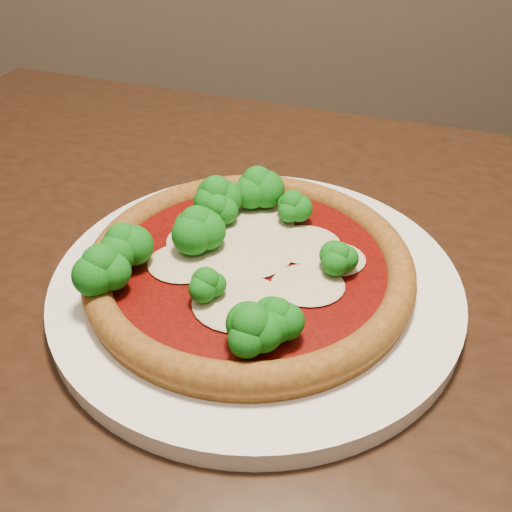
{
  "coord_description": "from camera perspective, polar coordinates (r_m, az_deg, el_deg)",
  "views": [
    {
      "loc": [
        -0.05,
        -0.13,
        1.08
      ],
      "look_at": [
        -0.05,
        0.25,
        0.79
      ],
      "focal_mm": 40.0,
      "sensor_mm": 36.0,
      "label": 1
    }
  ],
  "objects": [
    {
      "name": "dining_table",
      "position": [
        0.57,
        3.6,
        -11.84
      ],
      "size": [
        1.43,
        1.19,
        0.75
      ],
      "rotation": [
        0.0,
        0.0,
        -0.33
      ],
      "color": "black",
      "rests_on": "floor"
    },
    {
      "name": "plate",
      "position": [
        0.5,
        0.0,
        -2.8
      ],
      "size": [
        0.36,
        0.36,
        0.02
      ],
      "primitive_type": "cylinder",
      "color": "white",
      "rests_on": "dining_table"
    },
    {
      "name": "pizza",
      "position": [
        0.49,
        -1.45,
        -0.24
      ],
      "size": [
        0.28,
        0.28,
        0.06
      ],
      "rotation": [
        0.0,
        0.0,
        0.09
      ],
      "color": "brown",
      "rests_on": "plate"
    }
  ]
}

